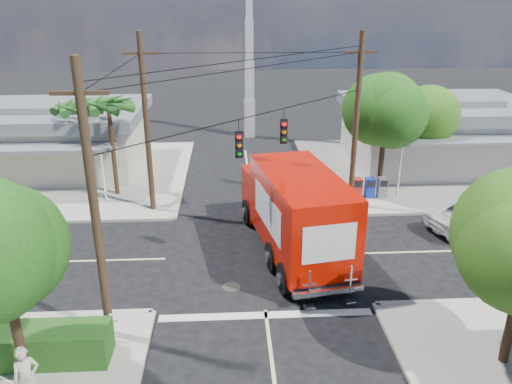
{
  "coord_description": "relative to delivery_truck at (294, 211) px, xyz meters",
  "views": [
    {
      "loc": [
        -1.18,
        -19.01,
        10.41
      ],
      "look_at": [
        0.0,
        2.0,
        2.2
      ],
      "focal_mm": 35.0,
      "sensor_mm": 36.0,
      "label": 1
    }
  ],
  "objects": [
    {
      "name": "utility_poles",
      "position": [
        -3.11,
        1.3,
        2.71
      ],
      "size": [
        12.0,
        10.68,
        9.0
      ],
      "color": "#473321",
      "rests_on": "ground"
    },
    {
      "name": "road_markings",
      "position": [
        -1.53,
        -1.78,
        -1.96
      ],
      "size": [
        32.0,
        32.0,
        0.01
      ],
      "color": "beige",
      "rests_on": "ground"
    },
    {
      "name": "parked_car",
      "position": [
        9.08,
        1.7,
        -1.26
      ],
      "size": [
        5.5,
        3.72,
        1.4
      ],
      "primitive_type": "imported",
      "rotation": [
        0.0,
        0.0,
        1.87
      ],
      "color": "silver",
      "rests_on": "ground"
    },
    {
      "name": "ground",
      "position": [
        -1.53,
        -0.31,
        -1.96
      ],
      "size": [
        120.0,
        120.0,
        0.0
      ],
      "primitive_type": "plane",
      "color": "black",
      "rests_on": "ground"
    },
    {
      "name": "tree_ne_back",
      "position": [
        8.28,
        8.65,
        2.22
      ],
      "size": [
        3.77,
        3.66,
        5.82
      ],
      "color": "#422D1C",
      "rests_on": "sidewalk_ne"
    },
    {
      "name": "sidewalk_nw",
      "position": [
        -12.41,
        10.57,
        -1.89
      ],
      "size": [
        14.12,
        14.12,
        0.14
      ],
      "color": "#A8A297",
      "rests_on": "ground"
    },
    {
      "name": "sidewalk_ne",
      "position": [
        9.35,
        10.57,
        -1.89
      ],
      "size": [
        14.12,
        14.12,
        0.14
      ],
      "color": "#A8A297",
      "rests_on": "ground"
    },
    {
      "name": "delivery_truck",
      "position": [
        0.0,
        0.0,
        0.0
      ],
      "size": [
        4.19,
        9.24,
        3.86
      ],
      "color": "black",
      "rests_on": "ground"
    },
    {
      "name": "vending_boxes",
      "position": [
        4.97,
        5.89,
        -1.27
      ],
      "size": [
        1.9,
        0.5,
        1.1
      ],
      "color": "#A52318",
      "rests_on": "sidewalk_ne"
    },
    {
      "name": "pedestrian",
      "position": [
        -8.17,
        -8.53,
        -0.9
      ],
      "size": [
        0.81,
        0.71,
        1.85
      ],
      "primitive_type": "imported",
      "rotation": [
        0.0,
        0.0,
        0.5
      ],
      "color": "beige",
      "rests_on": "sidewalk_sw"
    },
    {
      "name": "hedge_sw",
      "position": [
        -9.53,
        -6.71,
        -1.27
      ],
      "size": [
        6.2,
        1.2,
        1.1
      ],
      "primitive_type": "cube",
      "color": "#184211",
      "rests_on": "sidewalk_sw"
    },
    {
      "name": "radio_tower",
      "position": [
        -1.03,
        19.69,
        3.68
      ],
      "size": [
        0.8,
        0.8,
        17.0
      ],
      "color": "silver",
      "rests_on": "ground"
    },
    {
      "name": "picket_fence",
      "position": [
        -9.33,
        -5.91,
        -1.28
      ],
      "size": [
        5.94,
        0.06,
        1.0
      ],
      "color": "silver",
      "rests_on": "sidewalk_sw"
    },
    {
      "name": "building_ne",
      "position": [
        10.97,
        11.66,
        0.36
      ],
      "size": [
        11.8,
        10.2,
        4.5
      ],
      "color": "beige",
      "rests_on": "sidewalk_ne"
    },
    {
      "name": "tree_ne_front",
      "position": [
        5.68,
        6.45,
        2.8
      ],
      "size": [
        4.21,
        4.14,
        6.66
      ],
      "color": "#422D1C",
      "rests_on": "sidewalk_ne"
    },
    {
      "name": "palm_nw_back",
      "position": [
        -11.03,
        8.69,
        2.71
      ],
      "size": [
        3.01,
        3.08,
        5.19
      ],
      "color": "#422D1C",
      "rests_on": "sidewalk_nw"
    },
    {
      "name": "palm_nw_front",
      "position": [
        -9.03,
        7.19,
        3.08
      ],
      "size": [
        3.01,
        3.08,
        5.59
      ],
      "color": "#422D1C",
      "rests_on": "sidewalk_nw"
    },
    {
      "name": "tree_sw_front",
      "position": [
        -8.52,
        -7.85,
        2.37
      ],
      "size": [
        3.88,
        3.78,
        6.03
      ],
      "color": "#422D1C",
      "rests_on": "sidewalk_sw"
    },
    {
      "name": "building_nw",
      "position": [
        -13.53,
        12.16,
        0.26
      ],
      "size": [
        10.8,
        10.2,
        4.3
      ],
      "color": "beige",
      "rests_on": "sidewalk_nw"
    }
  ]
}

